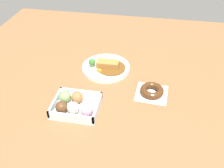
# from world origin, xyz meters

# --- Properties ---
(ground_plane) EXTENTS (1.60, 1.60, 0.00)m
(ground_plane) POSITION_xyz_m (0.00, 0.00, 0.00)
(ground_plane) COLOR brown
(curry_plate) EXTENTS (0.24, 0.24, 0.06)m
(curry_plate) POSITION_xyz_m (-0.02, 0.12, 0.01)
(curry_plate) COLOR white
(curry_plate) RESTS_ON ground_plane
(donut_box) EXTENTS (0.18, 0.15, 0.06)m
(donut_box) POSITION_xyz_m (-0.09, -0.19, 0.03)
(donut_box) COLOR silver
(donut_box) RESTS_ON ground_plane
(chocolate_ring_donut) EXTENTS (0.14, 0.14, 0.03)m
(chocolate_ring_donut) POSITION_xyz_m (0.21, -0.03, 0.02)
(chocolate_ring_donut) COLOR white
(chocolate_ring_donut) RESTS_ON ground_plane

